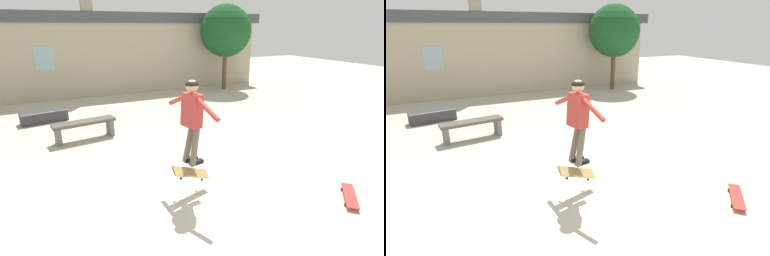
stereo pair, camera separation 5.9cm
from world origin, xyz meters
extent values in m
plane|color=beige|center=(0.00, 0.00, 0.00)|extent=(40.00, 40.00, 0.00)
cube|color=#B7A88E|center=(0.00, 9.12, 1.51)|extent=(14.01, 0.40, 3.01)
cube|color=#474C51|center=(0.00, 9.12, 3.23)|extent=(14.71, 0.52, 0.44)
cube|color=#99B7C6|center=(-2.75, 8.91, 1.71)|extent=(0.70, 0.02, 0.90)
cylinder|color=brown|center=(4.87, 8.00, 0.90)|extent=(0.20, 0.20, 1.80)
sphere|color=#194C23|center=(4.87, 8.00, 2.67)|extent=(2.33, 2.33, 2.33)
cube|color=brown|center=(-1.99, 3.76, 0.48)|extent=(1.65, 0.64, 0.08)
cube|color=slate|center=(-2.66, 3.65, 0.22)|extent=(0.17, 0.35, 0.44)
cube|color=slate|center=(-1.31, 3.86, 0.22)|extent=(0.17, 0.35, 0.44)
cube|color=#38383D|center=(-2.98, 5.92, 0.19)|extent=(1.41, 0.69, 0.37)
cube|color=#B7B7BC|center=(-2.94, 5.70, 0.36)|extent=(1.34, 0.28, 0.02)
cube|color=#B23833|center=(-0.57, 0.08, 1.57)|extent=(0.32, 0.38, 0.58)
sphere|color=tan|center=(-0.57, 0.08, 1.97)|extent=(0.25, 0.25, 0.21)
ellipsoid|color=black|center=(-0.57, 0.08, 2.01)|extent=(0.26, 0.26, 0.12)
cylinder|color=#6B6051|center=(-0.58, 0.16, 0.98)|extent=(0.27, 0.14, 0.76)
cube|color=black|center=(-0.56, 0.16, 0.64)|extent=(0.27, 0.15, 0.07)
cylinder|color=#6B6051|center=(-0.55, -0.01, 0.98)|extent=(0.26, 0.20, 0.76)
cube|color=black|center=(-0.52, 0.00, 0.64)|extent=(0.27, 0.15, 0.07)
cylinder|color=#B23833|center=(-0.64, 0.46, 1.68)|extent=(0.19, 0.57, 0.31)
cylinder|color=#B23833|center=(-0.49, -0.31, 1.68)|extent=(0.19, 0.57, 0.31)
cube|color=#AD894C|center=(-0.59, 0.08, 0.42)|extent=(0.74, 0.33, 0.40)
cylinder|color=black|center=(-0.37, 0.24, 0.35)|extent=(0.07, 0.05, 0.07)
cylinder|color=black|center=(-0.38, 0.05, 0.24)|extent=(0.07, 0.05, 0.07)
cylinder|color=black|center=(-0.83, 0.16, 0.52)|extent=(0.07, 0.05, 0.07)
cylinder|color=black|center=(-0.83, -0.04, 0.41)|extent=(0.07, 0.05, 0.07)
cube|color=red|center=(1.86, -1.30, 0.07)|extent=(0.74, 0.75, 0.02)
cylinder|color=black|center=(1.98, -1.04, 0.03)|extent=(0.05, 0.05, 0.05)
cylinder|color=black|center=(2.13, -1.19, 0.03)|extent=(0.05, 0.05, 0.05)
cylinder|color=black|center=(1.60, -1.42, 0.03)|extent=(0.05, 0.05, 0.05)
cylinder|color=black|center=(1.75, -1.57, 0.03)|extent=(0.05, 0.05, 0.05)
camera|label=1|loc=(-2.62, -4.27, 2.91)|focal=28.00mm
camera|label=2|loc=(-2.57, -4.30, 2.91)|focal=28.00mm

